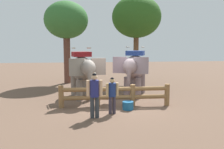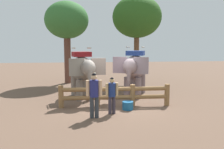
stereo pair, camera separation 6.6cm
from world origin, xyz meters
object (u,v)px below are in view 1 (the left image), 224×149
object	(u,v)px
log_fence	(115,94)
tourist_man_in_blue	(112,93)
elephant_center	(134,68)
tourist_woman_in_black	(94,92)
elephant_near_left	(82,70)
tree_back_center	(66,21)
tree_far_left	(136,17)
feed_bucket	(128,106)

from	to	relation	value
log_fence	tourist_man_in_blue	distance (m)	1.23
elephant_center	tourist_woman_in_black	bearing A→B (deg)	-122.58
elephant_near_left	tree_back_center	bearing A→B (deg)	101.95
elephant_center	tree_far_left	size ratio (longest dim) A/B	0.51
tourist_woman_in_black	tree_back_center	size ratio (longest dim) A/B	0.29
tree_back_center	elephant_near_left	bearing A→B (deg)	-78.05
log_fence	tourist_woman_in_black	world-z (taller)	tourist_woman_in_black
feed_bucket	log_fence	bearing A→B (deg)	130.40
elephant_center	feed_bucket	world-z (taller)	elephant_center
log_fence	feed_bucket	distance (m)	0.88
elephant_near_left	tourist_man_in_blue	size ratio (longest dim) A/B	2.12
tree_far_left	tourist_woman_in_black	bearing A→B (deg)	-113.20
elephant_near_left	feed_bucket	world-z (taller)	elephant_near_left
elephant_near_left	tree_far_left	world-z (taller)	tree_far_left
elephant_center	tree_far_left	world-z (taller)	tree_far_left
elephant_near_left	tree_far_left	xyz separation A→B (m)	(4.13, 4.92, 3.44)
elephant_center	tourist_man_in_blue	distance (m)	3.92
elephant_near_left	tree_back_center	size ratio (longest dim) A/B	0.54
elephant_near_left	tourist_woman_in_black	distance (m)	3.70
tourist_man_in_blue	tree_far_left	distance (m)	9.52
tourist_woman_in_black	feed_bucket	size ratio (longest dim) A/B	3.61
log_fence	feed_bucket	world-z (taller)	log_fence
log_fence	tree_back_center	world-z (taller)	tree_back_center
tree_back_center	tree_far_left	bearing A→B (deg)	-5.90
log_fence	tree_far_left	world-z (taller)	tree_far_left
tree_far_left	feed_bucket	bearing A→B (deg)	-105.60
log_fence	elephant_near_left	world-z (taller)	elephant_near_left
tourist_woman_in_black	tourist_man_in_blue	bearing A→B (deg)	31.33
elephant_near_left	tree_back_center	distance (m)	6.42
tourist_man_in_blue	feed_bucket	distance (m)	1.21
log_fence	tourist_woman_in_black	bearing A→B (deg)	-123.14
feed_bucket	tree_back_center	bearing A→B (deg)	111.54
log_fence	tourist_woman_in_black	distance (m)	1.99
log_fence	tourist_man_in_blue	bearing A→B (deg)	-104.09
tourist_man_in_blue	tree_back_center	distance (m)	9.74
tourist_man_in_blue	log_fence	bearing A→B (deg)	75.91
log_fence	feed_bucket	bearing A→B (deg)	-49.60
elephant_near_left	log_fence	bearing A→B (deg)	-52.84
tourist_woman_in_black	feed_bucket	bearing A→B (deg)	33.37
log_fence	tree_back_center	size ratio (longest dim) A/B	0.85
elephant_near_left	feed_bucket	distance (m)	3.58
tourist_man_in_blue	elephant_center	bearing A→B (deg)	63.33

